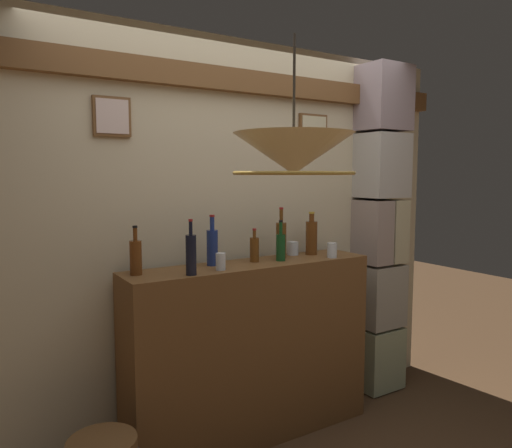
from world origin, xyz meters
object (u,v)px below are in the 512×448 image
object	(u,v)px
liquor_bottle_mezcal	(281,239)
glass_tumbler_rocks	(332,250)
liquor_bottle_vodka	(311,237)
liquor_bottle_tequila	(254,249)
glass_tumbler_highball	(293,248)
pendant_lamp	(294,155)
liquor_bottle_vermouth	(281,246)
liquor_bottle_rum	(212,246)
glass_tumbler_shot	(221,262)
liquor_bottle_sherry	(136,257)
liquor_bottle_whiskey	(191,254)

from	to	relation	value
liquor_bottle_mezcal	glass_tumbler_rocks	size ratio (longest dim) A/B	3.40
liquor_bottle_vodka	liquor_bottle_mezcal	world-z (taller)	liquor_bottle_mezcal
liquor_bottle_tequila	glass_tumbler_highball	xyz separation A→B (m)	(0.36, 0.08, -0.04)
pendant_lamp	liquor_bottle_tequila	bearing A→B (deg)	68.48
liquor_bottle_vermouth	pendant_lamp	size ratio (longest dim) A/B	0.44
liquor_bottle_rum	glass_tumbler_shot	size ratio (longest dim) A/B	3.11
liquor_bottle_sherry	glass_tumbler_highball	xyz separation A→B (m)	(1.12, 0.07, -0.06)
liquor_bottle_mezcal	liquor_bottle_rum	distance (m)	0.50
liquor_bottle_rum	glass_tumbler_highball	size ratio (longest dim) A/B	3.38
liquor_bottle_tequila	liquor_bottle_whiskey	bearing A→B (deg)	-162.97
liquor_bottle_whiskey	liquor_bottle_tequila	world-z (taller)	liquor_bottle_whiskey
liquor_bottle_rum	glass_tumbler_rocks	xyz separation A→B (m)	(0.80, -0.18, -0.07)
liquor_bottle_vodka	liquor_bottle_mezcal	bearing A→B (deg)	-179.27
liquor_bottle_mezcal	liquor_bottle_rum	size ratio (longest dim) A/B	1.09
glass_tumbler_highball	glass_tumbler_shot	size ratio (longest dim) A/B	0.92
glass_tumbler_rocks	glass_tumbler_highball	distance (m)	0.27
liquor_bottle_sherry	pendant_lamp	distance (m)	1.10
glass_tumbler_rocks	liquor_bottle_vermouth	bearing A→B (deg)	166.34
liquor_bottle_mezcal	glass_tumbler_shot	distance (m)	0.55
liquor_bottle_whiskey	liquor_bottle_tequila	bearing A→B (deg)	17.03
liquor_bottle_vermouth	pendant_lamp	bearing A→B (deg)	-121.96
liquor_bottle_sherry	liquor_bottle_vodka	size ratio (longest dim) A/B	0.92
liquor_bottle_tequila	liquor_bottle_rum	xyz separation A→B (m)	(-0.28, 0.03, 0.04)
liquor_bottle_vermouth	liquor_bottle_rum	size ratio (longest dim) A/B	0.85
liquor_bottle_mezcal	liquor_bottle_whiskey	bearing A→B (deg)	-166.33
liquor_bottle_tequila	pendant_lamp	distance (m)	1.08
liquor_bottle_tequila	glass_tumbler_rocks	distance (m)	0.54
liquor_bottle_vermouth	liquor_bottle_mezcal	size ratio (longest dim) A/B	0.78
liquor_bottle_vermouth	pendant_lamp	world-z (taller)	pendant_lamp
liquor_bottle_mezcal	liquor_bottle_tequila	bearing A→B (deg)	-174.38
liquor_bottle_vermouth	liquor_bottle_tequila	distance (m)	0.17
liquor_bottle_tequila	glass_tumbler_rocks	xyz separation A→B (m)	(0.52, -0.15, -0.03)
liquor_bottle_rum	liquor_bottle_mezcal	bearing A→B (deg)	-1.41
liquor_bottle_whiskey	pendant_lamp	distance (m)	0.89
liquor_bottle_vermouth	liquor_bottle_whiskey	bearing A→B (deg)	-171.82
liquor_bottle_rum	glass_tumbler_rocks	bearing A→B (deg)	-12.72
liquor_bottle_tequila	pendant_lamp	bearing A→B (deg)	-111.52
liquor_bottle_vodka	liquor_bottle_mezcal	xyz separation A→B (m)	(-0.26, -0.00, 0.00)
glass_tumbler_shot	glass_tumbler_highball	bearing A→B (deg)	16.59
liquor_bottle_sherry	glass_tumbler_rocks	bearing A→B (deg)	-6.96
liquor_bottle_vodka	glass_tumbler_shot	xyz separation A→B (m)	(-0.78, -0.14, -0.07)
liquor_bottle_vodka	pendant_lamp	bearing A→B (deg)	-132.68
liquor_bottle_sherry	glass_tumbler_highball	size ratio (longest dim) A/B	2.99
glass_tumbler_highball	liquor_bottle_mezcal	bearing A→B (deg)	-157.51
liquor_bottle_vodka	glass_tumbler_highball	distance (m)	0.15
liquor_bottle_sherry	glass_tumbler_shot	distance (m)	0.48
liquor_bottle_rum	liquor_bottle_tequila	bearing A→B (deg)	-6.96
liquor_bottle_tequila	liquor_bottle_rum	size ratio (longest dim) A/B	0.69
liquor_bottle_mezcal	pendant_lamp	bearing A→B (deg)	-122.41
liquor_bottle_whiskey	liquor_bottle_sherry	bearing A→B (deg)	147.02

